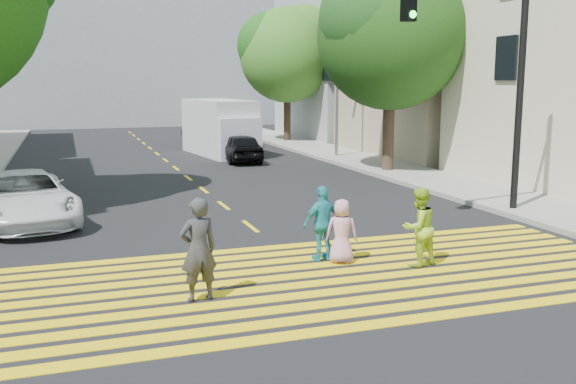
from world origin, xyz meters
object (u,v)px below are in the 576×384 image
pedestrian_extra (323,223)px  traffic_signal (491,61)px  tree_right_near (392,27)px  dark_car_parked (239,134)px  pedestrian_woman (419,227)px  white_van (221,129)px  white_sedan (25,198)px  pedestrian_child (342,231)px  tree_right_far (288,50)px  dark_car_near (241,148)px  silver_car (202,132)px  pedestrian_man (198,249)px

pedestrian_extra → traffic_signal: 7.22m
tree_right_near → dark_car_parked: tree_right_near is taller
traffic_signal → pedestrian_woman: bearing=-151.7°
white_van → traffic_signal: traffic_signal is taller
pedestrian_woman → white_sedan: pedestrian_woman is taller
pedestrian_child → pedestrian_extra: (-0.28, 0.33, 0.12)m
tree_right_far → traffic_signal: bearing=-95.4°
pedestrian_woman → dark_car_parked: 26.08m
tree_right_near → white_van: tree_right_near is taller
dark_car_near → silver_car: bearing=-87.8°
white_sedan → traffic_signal: 12.87m
white_van → traffic_signal: size_ratio=0.93×
white_van → traffic_signal: (3.33, -17.39, 2.93)m
tree_right_near → pedestrian_child: 14.63m
pedestrian_extra → pedestrian_child: bearing=120.7°
tree_right_far → pedestrian_extra: tree_right_far is taller
dark_car_parked → pedestrian_child: bearing=-100.6°
pedestrian_extra → pedestrian_woman: bearing=139.6°
traffic_signal → tree_right_far: bearing=72.3°
silver_car → traffic_signal: (2.89, -24.57, 3.60)m
silver_car → white_sedan: bearing=62.7°
silver_car → pedestrian_man: bearing=74.1°
dark_car_near → dark_car_parked: bearing=-100.6°
pedestrian_woman → white_van: bearing=-104.4°
tree_right_near → dark_car_near: tree_right_near is taller
silver_car → dark_car_near: bearing=84.3°
pedestrian_child → white_sedan: (-6.39, 6.14, 0.02)m
pedestrian_man → white_van: size_ratio=0.29×
pedestrian_extra → silver_car: pedestrian_extra is taller
white_sedan → dark_car_parked: 21.93m
tree_right_far → traffic_signal: tree_right_far is taller
tree_right_far → dark_car_parked: (-3.24, -0.37, -4.96)m
tree_right_near → silver_car: tree_right_near is taller
pedestrian_child → dark_car_near: pedestrian_child is taller
traffic_signal → dark_car_parked: bearing=80.5°
tree_right_near → pedestrian_extra: (-7.49, -11.29, -5.06)m
dark_car_near → silver_car: size_ratio=0.86×
tree_right_near → pedestrian_child: size_ratio=6.43×
pedestrian_woman → silver_car: pedestrian_woman is taller
pedestrian_woman → pedestrian_extra: 1.96m
white_sedan → white_van: (8.59, 14.11, 0.63)m
traffic_signal → pedestrian_child: bearing=-165.0°
tree_right_near → pedestrian_man: 17.35m
white_van → pedestrian_child: bearing=-103.3°
silver_car → traffic_signal: bearing=92.4°
pedestrian_child → white_van: (2.21, 20.25, 0.65)m
tree_right_near → pedestrian_extra: size_ratio=5.45×
dark_car_parked → white_van: bearing=-114.8°
pedestrian_woman → pedestrian_extra: pedestrian_woman is taller
dark_car_near → white_van: bearing=-82.9°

